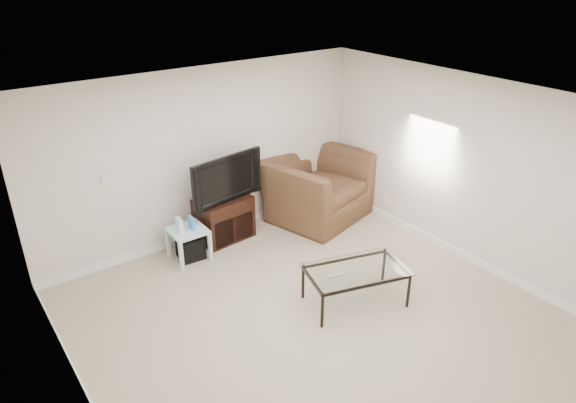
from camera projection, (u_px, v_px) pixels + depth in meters
floor at (315, 319)px, 5.94m from camera, size 5.00×5.00×0.00m
ceiling at (320, 107)px, 4.86m from camera, size 5.00×5.00×0.00m
wall_back at (205, 156)px, 7.21m from camera, size 5.00×0.02×2.50m
wall_left at (73, 312)px, 4.06m from camera, size 0.02×5.00×2.50m
wall_right at (465, 170)px, 6.73m from camera, size 0.02×5.00×2.50m
plate_back at (106, 179)px, 6.46m from camera, size 0.12×0.02×0.12m
plate_right_switch at (377, 139)px, 7.89m from camera, size 0.02×0.09×0.13m
plate_right_outlet at (386, 201)px, 8.08m from camera, size 0.02×0.08×0.12m
tv_stand at (224, 218)px, 7.52m from camera, size 0.82×0.60×0.64m
dvd_player at (224, 206)px, 7.40m from camera, size 0.48×0.36×0.06m
television at (222, 177)px, 7.21m from camera, size 1.12×0.39×0.68m
side_table at (189, 244)px, 7.03m from camera, size 0.48×0.48×0.46m
subwoofer at (191, 247)px, 7.09m from camera, size 0.34×0.34×0.32m
game_console at (180, 225)px, 6.81m from camera, size 0.06×0.15×0.21m
game_case at (191, 223)px, 6.91m from camera, size 0.05×0.13×0.18m
recliner at (317, 176)px, 8.03m from camera, size 1.74×1.36×1.35m
coffee_table at (355, 286)px, 6.13m from camera, size 1.33×0.98×0.47m
remote at (336, 275)px, 5.89m from camera, size 0.19×0.09×0.02m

